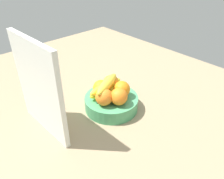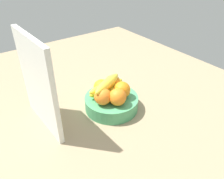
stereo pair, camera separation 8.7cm
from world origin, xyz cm
name	(u,v)px [view 1 (the left image)]	position (x,y,z in cm)	size (l,w,h in cm)	color
ground_plane	(115,108)	(0.00, 0.00, -1.50)	(180.00, 140.00, 3.00)	#968262
fruit_bowl	(112,103)	(-0.39, 2.39, 2.87)	(22.64, 22.64, 5.74)	#489E66
orange_front_left	(122,89)	(-2.41, -1.25, 9.23)	(6.99, 6.99, 6.99)	orange
orange_front_right	(111,83)	(4.30, -1.36, 9.23)	(6.99, 6.99, 6.99)	orange
orange_center	(101,88)	(4.07, 4.49, 9.23)	(6.99, 6.99, 6.99)	orange
orange_back_left	(104,97)	(-1.70, 7.84, 9.23)	(6.99, 6.99, 6.99)	orange
orange_back_right	(119,97)	(-5.46, 3.34, 9.23)	(6.99, 6.99, 6.99)	orange
banana_bunch	(107,87)	(1.92, 3.03, 9.94)	(10.70, 18.23, 8.40)	yellow
cutting_board	(39,89)	(7.56, 29.11, 18.00)	(28.00, 1.80, 36.00)	white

